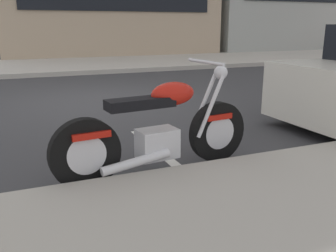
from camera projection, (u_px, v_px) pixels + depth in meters
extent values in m
plane|color=#333335|center=(99.00, 101.00, 7.50)|extent=(260.00, 260.00, 0.00)
cube|color=#ADA89E|center=(316.00, 55.00, 17.82)|extent=(120.00, 5.00, 0.14)
cube|color=silver|center=(163.00, 155.00, 4.39)|extent=(0.12, 2.20, 0.01)
cylinder|color=black|center=(217.00, 132.00, 4.13)|extent=(0.68, 0.18, 0.68)
cylinder|color=silver|center=(217.00, 132.00, 4.13)|extent=(0.38, 0.16, 0.37)
cylinder|color=black|center=(85.00, 154.00, 3.43)|extent=(0.68, 0.18, 0.68)
cylinder|color=silver|center=(85.00, 154.00, 3.43)|extent=(0.38, 0.16, 0.37)
cube|color=silver|center=(157.00, 143.00, 3.79)|extent=(0.43, 0.30, 0.30)
cube|color=black|center=(140.00, 103.00, 3.59)|extent=(0.70, 0.29, 0.10)
ellipsoid|color=#B7190F|center=(173.00, 94.00, 3.74)|extent=(0.50, 0.29, 0.24)
cube|color=#B7190F|center=(89.00, 134.00, 3.41)|extent=(0.38, 0.22, 0.06)
cube|color=#B7190F|center=(216.00, 116.00, 4.07)|extent=(0.34, 0.19, 0.06)
cylinder|color=silver|center=(203.00, 104.00, 4.04)|extent=(0.34, 0.08, 0.65)
cylinder|color=silver|center=(211.00, 107.00, 3.92)|extent=(0.34, 0.08, 0.65)
cylinder|color=silver|center=(206.00, 62.00, 3.84)|extent=(0.10, 0.62, 0.04)
sphere|color=silver|center=(221.00, 72.00, 3.97)|extent=(0.15, 0.15, 0.15)
cylinder|color=silver|center=(136.00, 162.00, 3.55)|extent=(0.71, 0.17, 0.16)
cylinder|color=black|center=(302.00, 101.00, 5.92)|extent=(0.62, 0.23, 0.62)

